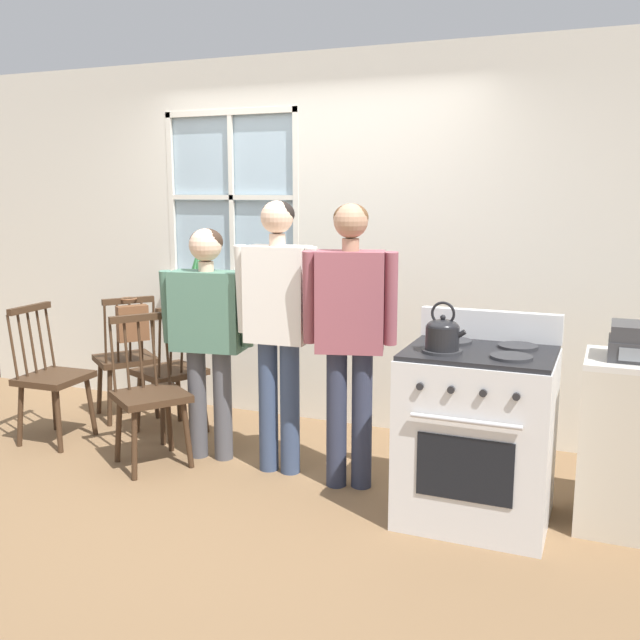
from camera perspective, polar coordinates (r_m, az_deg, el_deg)
name	(u,v)px	position (r m, az deg, el deg)	size (l,w,h in m)	color
ground_plane	(226,486)	(4.38, -7.56, -13.05)	(16.00, 16.00, 0.00)	brown
wall_back	(322,246)	(5.28, 0.13, 5.95)	(6.40, 0.16, 2.70)	silver
chair_by_window	(126,360)	(5.66, -15.25, -3.12)	(0.57, 0.58, 0.96)	#3D2819
chair_near_wall	(172,373)	(5.20, -11.79, -4.15)	(0.53, 0.54, 0.96)	#3D2819
chair_center_cluster	(52,378)	(5.29, -20.67, -4.38)	(0.42, 0.44, 0.96)	#3D2819
chair_near_stove	(150,396)	(4.66, -13.45, -5.94)	(0.57, 0.57, 0.96)	#3D2819
person_elderly_left	(208,320)	(4.59, -8.98, -0.04)	(0.62, 0.28, 1.50)	#4C4C51
person_teen_center	(278,313)	(4.30, -3.38, 0.60)	(0.53, 0.23, 1.67)	#384766
person_adult_right	(350,321)	(4.07, 2.41, -0.05)	(0.55, 0.31, 1.66)	#2D3347
stove	(477,433)	(3.88, 12.45, -8.85)	(0.76, 0.68, 1.08)	silver
kettle	(443,333)	(3.65, 9.78, -1.03)	(0.21, 0.17, 0.25)	black
potted_plant	(198,269)	(5.68, -9.71, 4.05)	(0.13, 0.13, 0.30)	#42474C
handbag	(132,322)	(5.37, -14.78, -0.17)	(0.25, 0.25, 0.31)	brown
side_counter	(636,444)	(4.05, 23.99, -9.06)	(0.55, 0.50, 0.90)	beige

